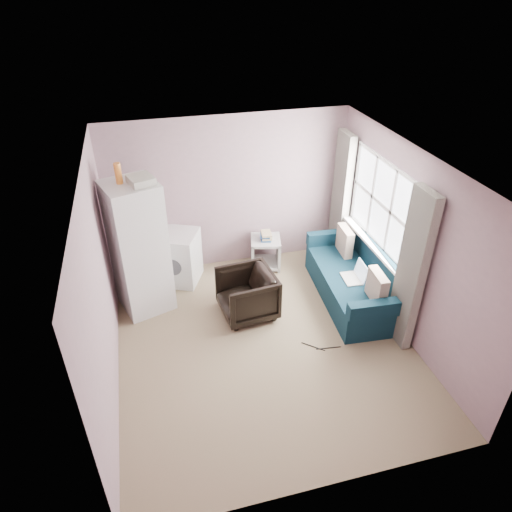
% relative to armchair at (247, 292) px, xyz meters
% --- Properties ---
extents(room, '(3.84, 4.24, 2.54)m').
position_rel_armchair_xyz_m(room, '(0.09, -0.64, 0.87)').
color(room, '#867357').
rests_on(room, ground).
extents(armchair, '(0.77, 0.81, 0.76)m').
position_rel_armchair_xyz_m(armchair, '(0.00, 0.00, 0.00)').
color(armchair, black).
rests_on(armchair, ground).
extents(fridge, '(0.85, 0.85, 2.22)m').
position_rel_armchair_xyz_m(fridge, '(-1.39, 0.59, 0.61)').
color(fridge, silver).
rests_on(fridge, ground).
extents(washing_machine, '(0.78, 0.78, 0.84)m').
position_rel_armchair_xyz_m(washing_machine, '(-0.83, 1.11, 0.06)').
color(washing_machine, silver).
rests_on(washing_machine, ground).
extents(side_table, '(0.57, 0.57, 0.65)m').
position_rel_armchair_xyz_m(side_table, '(0.59, 1.14, -0.08)').
color(side_table, '#A8A7A4').
rests_on(side_table, ground).
extents(sofa, '(1.05, 2.08, 0.90)m').
position_rel_armchair_xyz_m(sofa, '(1.69, -0.05, -0.05)').
color(sofa, '#0C2937').
rests_on(sofa, ground).
extents(window_dressing, '(0.17, 2.62, 2.18)m').
position_rel_armchair_xyz_m(window_dressing, '(1.86, 0.05, 0.72)').
color(window_dressing, white).
rests_on(window_dressing, ground).
extents(floor_cables, '(0.48, 0.23, 0.01)m').
position_rel_armchair_xyz_m(floor_cables, '(0.78, -0.94, -0.38)').
color(floor_cables, black).
rests_on(floor_cables, ground).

